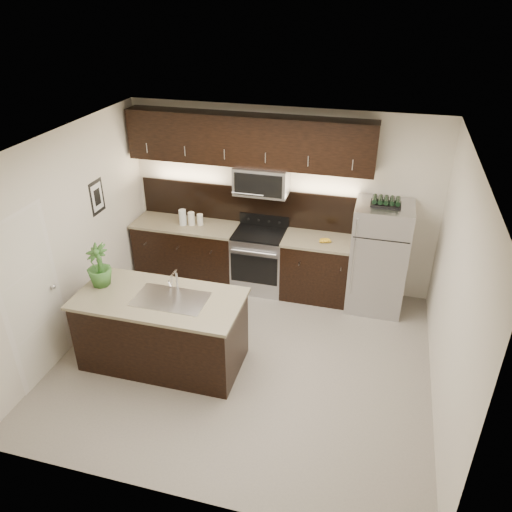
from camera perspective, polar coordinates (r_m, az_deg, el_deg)
The scene contains 12 objects.
ground at distance 6.40m, azimuth -1.33°, elevation -11.63°, with size 4.50×4.50×0.00m, color gray.
room_walls at distance 5.46m, azimuth -2.76°, elevation 2.01°, with size 4.52×4.02×2.71m.
counter_run at distance 7.58m, azimuth -1.11°, elevation -0.27°, with size 3.51×0.65×0.94m.
upper_fixtures at distance 7.05m, azimuth -0.69°, elevation 12.21°, with size 3.49×0.40×1.66m.
island at distance 6.19m, azimuth -10.66°, elevation -8.28°, with size 1.96×0.96×0.94m.
sink_faucet at distance 5.86m, azimuth -9.70°, elevation -4.71°, with size 0.84×0.50×0.28m.
refrigerator at distance 7.14m, azimuth 13.83°, elevation -0.19°, with size 0.76×0.69×1.58m, color #B2B2B7.
wine_rack at distance 6.78m, azimuth 14.64°, elevation 6.01°, with size 0.39×0.24×0.10m.
plant at distance 6.20m, azimuth -17.56°, elevation -1.03°, with size 0.30×0.30×0.53m, color #356628.
canisters at distance 7.57m, azimuth -7.64°, elevation 4.30°, with size 0.35×0.17×0.24m.
french_press at distance 7.04m, azimuth 11.56°, elevation 1.92°, with size 0.09×0.09×0.27m.
bananas at distance 7.08m, azimuth 7.49°, elevation 1.79°, with size 0.18×0.14×0.05m, color gold.
Camera 1 is at (1.41, -4.67, 4.15)m, focal length 35.00 mm.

